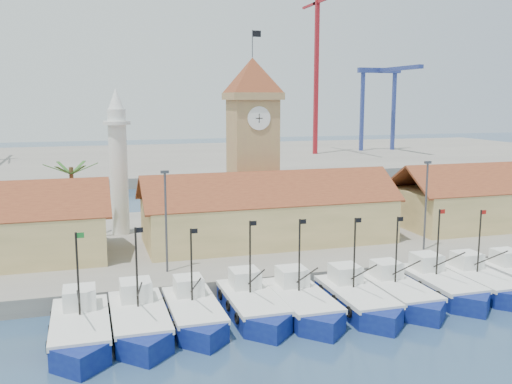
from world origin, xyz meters
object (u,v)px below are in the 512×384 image
object	(u,v)px
boat_5	(358,301)
minaret	(118,161)
boat_0	(81,332)
clock_tower	(252,140)

from	to	relation	value
boat_5	minaret	size ratio (longest dim) A/B	0.63
boat_0	minaret	world-z (taller)	minaret
boat_0	minaret	bearing A→B (deg)	80.48
boat_0	minaret	distance (m)	27.84
clock_tower	minaret	bearing A→B (deg)	172.39
clock_tower	minaret	size ratio (longest dim) A/B	1.39
boat_0	minaret	xyz separation A→B (m)	(4.36, 26.02, 8.90)
boat_0	boat_5	world-z (taller)	boat_0
clock_tower	minaret	world-z (taller)	clock_tower
boat_0	clock_tower	xyz separation A→B (m)	(19.36, 24.02, 11.13)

